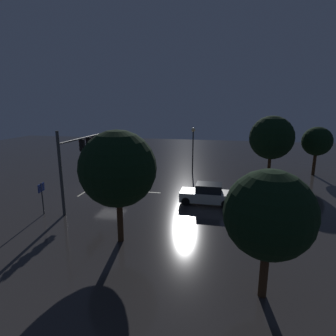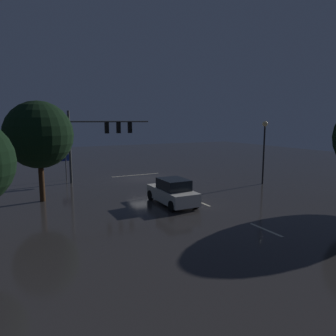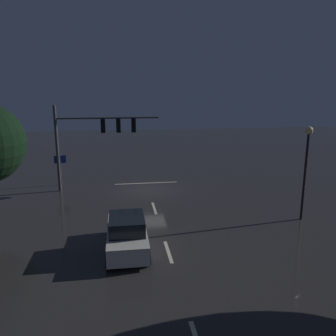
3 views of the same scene
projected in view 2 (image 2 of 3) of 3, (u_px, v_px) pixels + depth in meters
ground_plane at (143, 178)px, 29.89m from camera, size 80.00×80.00×0.00m
traffic_signal_assembly at (101, 133)px, 28.28m from camera, size 7.50×0.47×6.29m
lane_dash_far at (162, 186)px, 26.37m from camera, size 0.16×2.20×0.01m
lane_dash_mid at (201, 202)px, 21.08m from camera, size 0.16×2.20×0.01m
lane_dash_near at (266, 230)px, 15.80m from camera, size 0.16×2.20×0.01m
stop_bar at (136, 175)px, 31.66m from camera, size 5.00×0.16×0.01m
car_approaching at (172, 192)px, 20.58m from camera, size 1.92×4.38×1.70m
street_lamp_left_kerb at (264, 141)px, 26.76m from camera, size 0.44×0.44×5.40m
route_sign at (66, 161)px, 28.78m from camera, size 0.90×0.21×2.43m
tree_right_far at (39, 135)px, 20.76m from camera, size 4.47×4.47×6.75m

